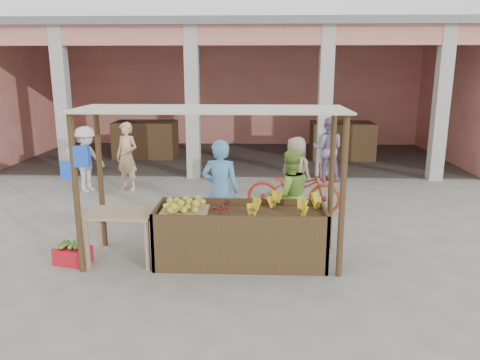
{
  "coord_description": "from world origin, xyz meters",
  "views": [
    {
      "loc": [
        0.76,
        -6.82,
        2.99
      ],
      "look_at": [
        0.44,
        1.2,
        1.03
      ],
      "focal_mm": 35.0,
      "sensor_mm": 36.0,
      "label": 1
    }
  ],
  "objects_px": {
    "side_table": "(121,221)",
    "vendor_blue": "(220,187)",
    "motorcycle": "(294,188)",
    "fruit_stall": "(241,238)",
    "red_crate": "(73,255)",
    "vendor_green": "(289,193)"
  },
  "relations": [
    {
      "from": "vendor_blue",
      "to": "motorcycle",
      "type": "relative_size",
      "value": 0.94
    },
    {
      "from": "vendor_blue",
      "to": "vendor_green",
      "type": "distance_m",
      "value": 1.2
    },
    {
      "from": "side_table",
      "to": "vendor_green",
      "type": "xyz_separation_m",
      "value": [
        2.64,
        1.12,
        0.16
      ]
    },
    {
      "from": "fruit_stall",
      "to": "red_crate",
      "type": "distance_m",
      "value": 2.63
    },
    {
      "from": "fruit_stall",
      "to": "vendor_blue",
      "type": "xyz_separation_m",
      "value": [
        -0.39,
        0.93,
        0.56
      ]
    },
    {
      "from": "vendor_green",
      "to": "vendor_blue",
      "type": "bearing_deg",
      "value": -11.89
    },
    {
      "from": "red_crate",
      "to": "motorcycle",
      "type": "bearing_deg",
      "value": 52.26
    },
    {
      "from": "side_table",
      "to": "motorcycle",
      "type": "bearing_deg",
      "value": 44.3
    },
    {
      "from": "fruit_stall",
      "to": "motorcycle",
      "type": "relative_size",
      "value": 1.28
    },
    {
      "from": "fruit_stall",
      "to": "vendor_green",
      "type": "bearing_deg",
      "value": 52.17
    },
    {
      "from": "red_crate",
      "to": "side_table",
      "type": "bearing_deg",
      "value": 20.77
    },
    {
      "from": "fruit_stall",
      "to": "red_crate",
      "type": "relative_size",
      "value": 5.2
    },
    {
      "from": "vendor_blue",
      "to": "motorcycle",
      "type": "xyz_separation_m",
      "value": [
        1.38,
        1.63,
        -0.43
      ]
    },
    {
      "from": "vendor_blue",
      "to": "motorcycle",
      "type": "distance_m",
      "value": 2.18
    },
    {
      "from": "red_crate",
      "to": "vendor_blue",
      "type": "bearing_deg",
      "value": 41.35
    },
    {
      "from": "vendor_green",
      "to": "motorcycle",
      "type": "xyz_separation_m",
      "value": [
        0.19,
        1.53,
        -0.31
      ]
    },
    {
      "from": "side_table",
      "to": "vendor_blue",
      "type": "distance_m",
      "value": 1.79
    },
    {
      "from": "side_table",
      "to": "motorcycle",
      "type": "distance_m",
      "value": 3.88
    },
    {
      "from": "vendor_green",
      "to": "motorcycle",
      "type": "bearing_deg",
      "value": -113.98
    },
    {
      "from": "fruit_stall",
      "to": "vendor_green",
      "type": "xyz_separation_m",
      "value": [
        0.8,
        1.04,
        0.44
      ]
    },
    {
      "from": "fruit_stall",
      "to": "motorcycle",
      "type": "height_order",
      "value": "motorcycle"
    },
    {
      "from": "side_table",
      "to": "vendor_blue",
      "type": "bearing_deg",
      "value": 36.28
    }
  ]
}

